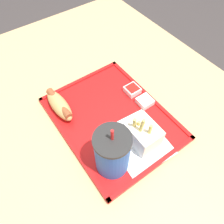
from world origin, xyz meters
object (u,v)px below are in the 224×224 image
object	(u,v)px
sauce_cup_mayo	(146,102)
hot_dog_far	(59,105)
sauce_cup_ketchup	(132,90)
fries_carton	(143,134)
soda_cup	(112,153)

from	to	relation	value
sauce_cup_mayo	hot_dog_far	bearing A→B (deg)	59.09
sauce_cup_ketchup	hot_dog_far	bearing A→B (deg)	72.44
fries_carton	sauce_cup_ketchup	distance (m)	0.19
sauce_cup_ketchup	fries_carton	bearing A→B (deg)	149.58
soda_cup	sauce_cup_mayo	world-z (taller)	soda_cup
hot_dog_far	sauce_cup_mayo	size ratio (longest dim) A/B	3.03
sauce_cup_ketchup	sauce_cup_mayo	bearing A→B (deg)	-178.02
fries_carton	sauce_cup_ketchup	world-z (taller)	fries_carton
fries_carton	sauce_cup_mayo	distance (m)	0.14
hot_dog_far	sauce_cup_ketchup	distance (m)	0.24
soda_cup	fries_carton	distance (m)	0.12
soda_cup	sauce_cup_ketchup	xyz separation A→B (m)	(0.17, -0.20, -0.06)
fries_carton	sauce_cup_mayo	bearing A→B (deg)	-45.78
hot_dog_far	sauce_cup_mayo	bearing A→B (deg)	-120.91
hot_dog_far	soda_cup	bearing A→B (deg)	-173.57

